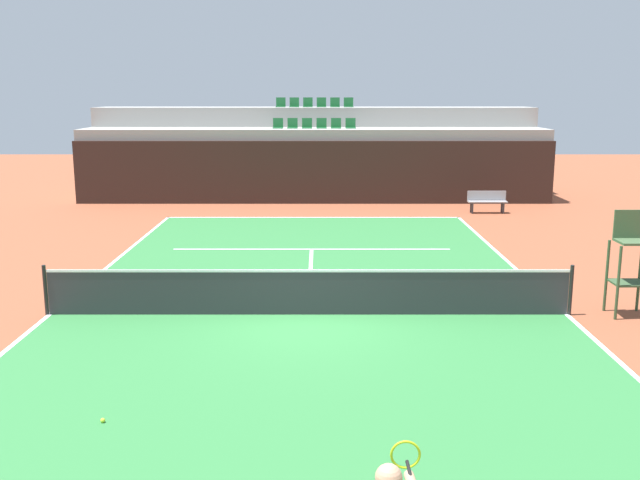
% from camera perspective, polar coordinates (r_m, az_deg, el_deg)
% --- Properties ---
extents(ground_plane, '(80.00, 80.00, 0.00)m').
position_cam_1_polar(ground_plane, '(15.11, -0.91, -6.00)').
color(ground_plane, brown).
extents(court_surface, '(11.00, 24.00, 0.01)m').
position_cam_1_polar(court_surface, '(15.11, -0.91, -5.98)').
color(court_surface, '#2D7238').
rests_on(court_surface, ground_plane).
extents(baseline_far, '(11.00, 0.10, 0.00)m').
position_cam_1_polar(baseline_far, '(26.74, -0.49, 1.82)').
color(baseline_far, white).
rests_on(baseline_far, court_surface).
extents(sideline_left, '(0.10, 24.00, 0.00)m').
position_cam_1_polar(sideline_left, '(16.15, -20.73, -5.57)').
color(sideline_left, white).
rests_on(sideline_left, court_surface).
extents(sideline_right, '(0.10, 24.00, 0.00)m').
position_cam_1_polar(sideline_right, '(15.98, 19.13, -5.63)').
color(sideline_right, white).
rests_on(sideline_right, court_surface).
extents(service_line_far, '(8.26, 0.10, 0.00)m').
position_cam_1_polar(service_line_far, '(21.30, -0.63, -0.74)').
color(service_line_far, white).
rests_on(service_line_far, court_surface).
extents(centre_service_line, '(0.10, 6.40, 0.00)m').
position_cam_1_polar(centre_service_line, '(18.18, -0.75, -2.90)').
color(centre_service_line, white).
rests_on(centre_service_line, court_surface).
extents(back_wall, '(20.08, 0.30, 2.63)m').
position_cam_1_polar(back_wall, '(30.08, -0.44, 5.42)').
color(back_wall, black).
rests_on(back_wall, ground_plane).
extents(stands_tier_lower, '(20.08, 2.40, 3.08)m').
position_cam_1_polar(stands_tier_lower, '(31.40, -0.42, 6.10)').
color(stands_tier_lower, '#9E9E99').
rests_on(stands_tier_lower, ground_plane).
extents(stands_tier_upper, '(20.08, 2.40, 3.94)m').
position_cam_1_polar(stands_tier_upper, '(33.76, -0.39, 7.22)').
color(stands_tier_upper, '#9E9E99').
rests_on(stands_tier_upper, ground_plane).
extents(seating_row_lower, '(3.60, 0.44, 0.44)m').
position_cam_1_polar(seating_row_lower, '(31.38, -0.42, 9.14)').
color(seating_row_lower, '#1E6633').
rests_on(seating_row_lower, stands_tier_lower).
extents(seating_row_upper, '(3.60, 0.44, 0.44)m').
position_cam_1_polar(seating_row_upper, '(33.75, -0.39, 10.78)').
color(seating_row_upper, '#1E6633').
rests_on(seating_row_upper, stands_tier_upper).
extents(tennis_net, '(11.08, 0.08, 1.07)m').
position_cam_1_polar(tennis_net, '(14.97, -0.92, -4.14)').
color(tennis_net, black).
rests_on(tennis_net, court_surface).
extents(umpire_chair, '(0.76, 0.66, 2.20)m').
position_cam_1_polar(umpire_chair, '(16.19, 23.53, -1.45)').
color(umpire_chair, '#334C2D').
rests_on(umpire_chair, ground_plane).
extents(player_bench, '(1.50, 0.40, 0.85)m').
position_cam_1_polar(player_bench, '(28.51, 13.24, 3.13)').
color(player_bench, '#99999E').
rests_on(player_bench, ground_plane).
extents(tennis_ball_0, '(0.07, 0.07, 0.07)m').
position_cam_1_polar(tennis_ball_0, '(10.86, -16.92, -13.61)').
color(tennis_ball_0, '#CCE033').
rests_on(tennis_ball_0, court_surface).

